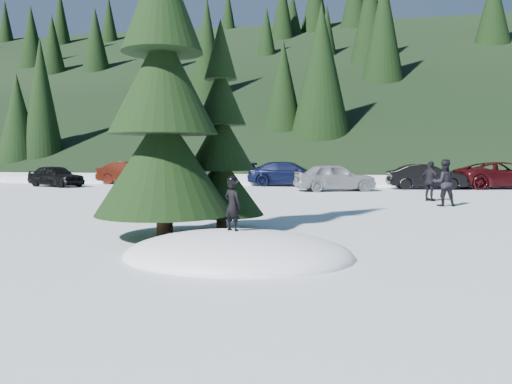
% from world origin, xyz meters
% --- Properties ---
extents(ground, '(200.00, 200.00, 0.00)m').
position_xyz_m(ground, '(0.00, 0.00, 0.00)').
color(ground, white).
rests_on(ground, ground).
extents(snow_mound, '(4.48, 3.52, 0.96)m').
position_xyz_m(snow_mound, '(0.00, 0.00, 0.00)').
color(snow_mound, white).
rests_on(snow_mound, ground).
extents(forest_hillside, '(200.00, 60.00, 25.00)m').
position_xyz_m(forest_hillside, '(0.00, 54.00, 12.50)').
color(forest_hillside, black).
rests_on(forest_hillside, ground).
extents(spruce_tall, '(3.20, 3.20, 8.60)m').
position_xyz_m(spruce_tall, '(-2.20, 1.80, 3.32)').
color(spruce_tall, black).
rests_on(spruce_tall, ground).
extents(spruce_short, '(2.20, 2.20, 5.37)m').
position_xyz_m(spruce_short, '(-1.20, 3.20, 2.10)').
color(spruce_short, black).
rests_on(spruce_short, ground).
extents(child_skier, '(0.43, 0.37, 0.99)m').
position_xyz_m(child_skier, '(-0.13, 0.09, 0.98)').
color(child_skier, black).
rests_on(child_skier, snow_mound).
extents(adult_0, '(0.96, 0.80, 1.78)m').
position_xyz_m(adult_0, '(5.50, 10.74, 0.89)').
color(adult_0, black).
rests_on(adult_0, ground).
extents(adult_1, '(1.00, 0.99, 1.69)m').
position_xyz_m(adult_1, '(5.30, 12.81, 0.85)').
color(adult_1, black).
rests_on(adult_1, ground).
extents(car_0, '(4.20, 2.77, 1.33)m').
position_xyz_m(car_0, '(-15.92, 18.49, 0.67)').
color(car_0, black).
rests_on(car_0, ground).
extents(car_1, '(4.56, 1.64, 1.50)m').
position_xyz_m(car_1, '(-12.61, 22.15, 0.75)').
color(car_1, '#3B120A').
rests_on(car_1, ground).
extents(car_2, '(5.78, 3.50, 1.50)m').
position_xyz_m(car_2, '(-6.91, 17.71, 0.75)').
color(car_2, '#47494E').
rests_on(car_2, ground).
extents(car_3, '(5.31, 2.29, 1.52)m').
position_xyz_m(car_3, '(-1.91, 21.96, 0.76)').
color(car_3, black).
rests_on(car_3, ground).
extents(car_4, '(4.72, 3.09, 1.49)m').
position_xyz_m(car_4, '(1.10, 18.11, 0.75)').
color(car_4, gray).
rests_on(car_4, ground).
extents(car_5, '(4.46, 2.01, 1.42)m').
position_xyz_m(car_5, '(6.17, 20.62, 0.71)').
color(car_5, black).
rests_on(car_5, ground).
extents(car_6, '(6.00, 3.76, 1.55)m').
position_xyz_m(car_6, '(10.65, 22.00, 0.77)').
color(car_6, '#35090C').
rests_on(car_6, ground).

